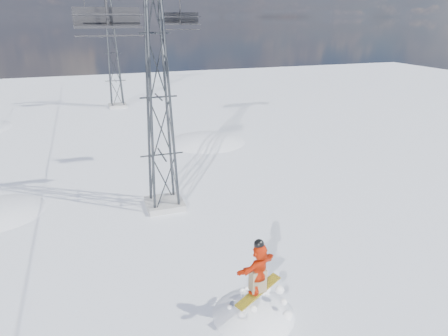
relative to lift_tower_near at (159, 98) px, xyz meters
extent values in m
plane|color=white|center=(-0.80, -8.00, -5.47)|extent=(120.00, 120.00, 0.00)
sphere|color=white|center=(-7.80, 2.00, -13.12)|extent=(16.00, 16.00, 16.00)
sphere|color=white|center=(5.20, 10.00, -14.97)|extent=(20.00, 20.00, 20.00)
cube|color=#999999|center=(0.00, 0.00, -5.32)|extent=(1.80, 1.80, 0.30)
cube|color=#999999|center=(0.00, 25.00, -5.32)|extent=(1.80, 1.80, 0.30)
cube|color=gold|center=(1.13, -8.91, -4.36)|extent=(1.66, 0.89, 0.44)
imported|color=red|center=(1.13, -8.91, -3.53)|extent=(1.58, 1.05, 1.63)
cube|color=#77674A|center=(1.13, -8.91, -3.97)|extent=(0.56, 0.50, 0.75)
sphere|color=black|center=(1.13, -8.91, -2.73)|extent=(0.30, 0.30, 0.30)
cube|color=black|center=(-2.20, -4.39, 3.13)|extent=(2.04, 0.46, 0.08)
cube|color=black|center=(-2.20, -4.16, 3.44)|extent=(2.04, 0.06, 0.56)
cylinder|color=black|center=(-2.20, -4.64, 2.88)|extent=(2.04, 0.06, 0.06)
cylinder|color=black|center=(-2.20, -4.70, 3.49)|extent=(2.04, 0.05, 0.05)
cylinder|color=black|center=(2.20, 4.42, 4.22)|extent=(0.08, 0.08, 2.32)
cube|color=black|center=(2.20, 4.42, 3.06)|extent=(2.11, 0.48, 0.08)
cube|color=black|center=(2.20, 4.65, 3.38)|extent=(2.11, 0.06, 0.58)
cylinder|color=black|center=(2.20, 4.15, 2.79)|extent=(2.11, 0.06, 0.06)
cylinder|color=black|center=(2.20, 4.10, 3.43)|extent=(2.11, 0.05, 0.05)
cylinder|color=black|center=(-2.20, 24.43, 4.19)|extent=(0.09, 0.09, 2.39)
cube|color=black|center=(-2.20, 24.43, 2.99)|extent=(2.17, 0.49, 0.09)
cube|color=black|center=(-2.20, 24.67, 3.32)|extent=(2.17, 0.07, 0.60)
cylinder|color=black|center=(-2.20, 24.16, 2.72)|extent=(2.17, 0.07, 0.07)
cylinder|color=black|center=(-2.20, 24.10, 3.37)|extent=(2.17, 0.05, 0.05)
camera|label=1|loc=(-3.14, -17.98, 3.42)|focal=32.00mm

